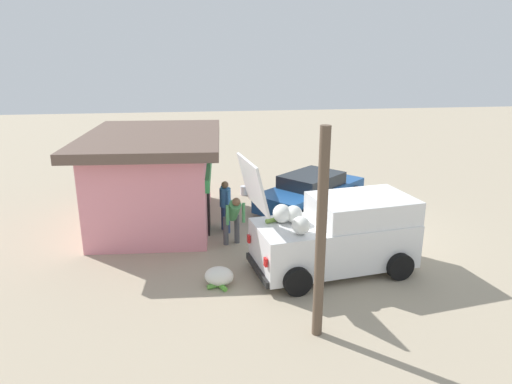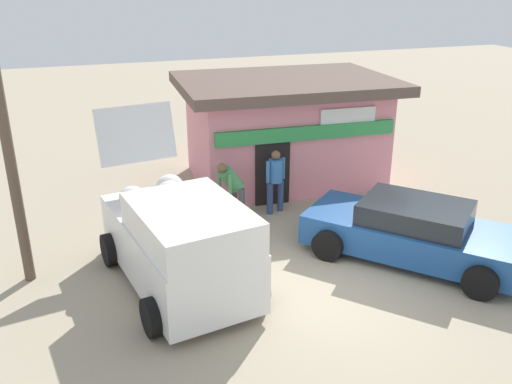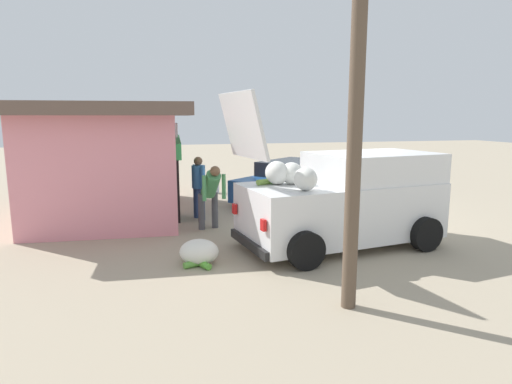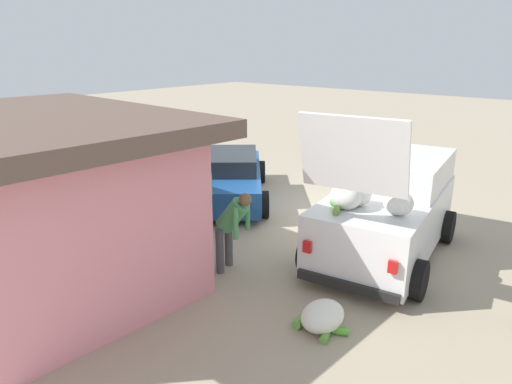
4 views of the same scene
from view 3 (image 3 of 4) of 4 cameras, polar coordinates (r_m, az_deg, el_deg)
name	(u,v)px [view 3 (image 3 of 4)]	position (r m, az deg, el deg)	size (l,w,h in m)	color
ground_plane	(347,213)	(12.05, 11.95, -2.74)	(60.00, 60.00, 0.00)	tan
storefront_bar	(112,158)	(12.05, -18.53, 4.22)	(6.02, 4.50, 2.91)	pink
delivery_van	(346,199)	(8.93, 11.77, -0.93)	(2.67, 4.48, 3.03)	white
parked_sedan	(294,181)	(13.55, 4.98, 1.42)	(4.19, 4.47, 1.25)	#1E4C8C
vendor_standing	(199,183)	(11.04, -7.58, 1.14)	(0.55, 0.43, 1.60)	navy
customer_bending	(211,191)	(9.92, -6.01, 0.08)	(0.70, 0.61, 1.52)	#4C4C51
unloaded_banana_pile	(199,253)	(7.82, -7.55, -7.93)	(0.79, 0.80, 0.46)	silver
paint_bucket	(215,188)	(14.88, -5.43, 0.53)	(0.28, 0.28, 0.35)	silver
utility_pole	(354,158)	(5.80, 12.81, 4.44)	(0.20, 0.20, 4.15)	brown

